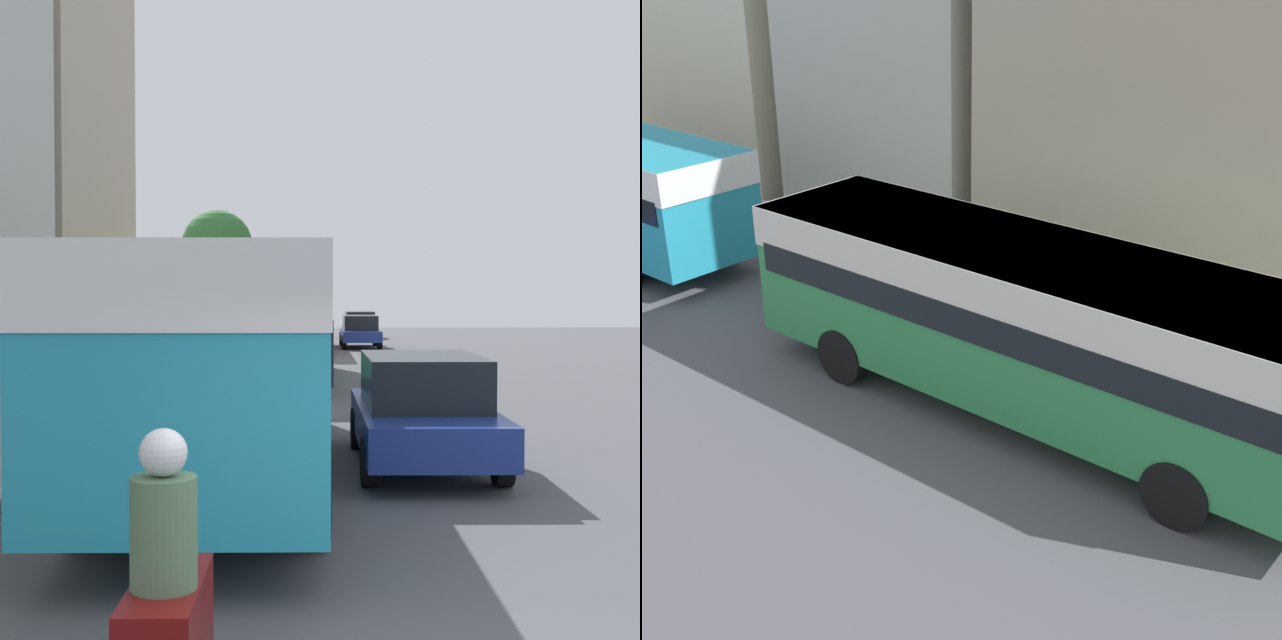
{
  "view_description": "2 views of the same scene",
  "coord_description": "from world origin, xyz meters",
  "views": [
    {
      "loc": [
        -0.54,
        -4.46,
        2.45
      ],
      "look_at": [
        -0.27,
        20.75,
        1.7
      ],
      "focal_mm": 50.0,
      "sensor_mm": 36.0,
      "label": 1
    },
    {
      "loc": [
        9.03,
        28.09,
        7.59
      ],
      "look_at": [
        -0.96,
        19.95,
        1.63
      ],
      "focal_mm": 50.0,
      "sensor_mm": 36.0,
      "label": 2
    }
  ],
  "objects": [
    {
      "name": "motorcycle_behind_lead",
      "position": [
        -1.32,
        0.32,
        0.68
      ],
      "size": [
        0.38,
        2.24,
        1.73
      ],
      "color": "maroon",
      "rests_on": "ground_plane"
    },
    {
      "name": "street_tree",
      "position": [
        -5.21,
        40.14,
        4.83
      ],
      "size": [
        3.54,
        3.54,
        6.48
      ],
      "color": "brown",
      "rests_on": "sidewalk"
    },
    {
      "name": "car_far_curb",
      "position": [
        1.72,
        35.93,
        0.76
      ],
      "size": [
        1.79,
        4.43,
        1.46
      ],
      "color": "navy",
      "rests_on": "ground_plane"
    },
    {
      "name": "car_distant",
      "position": [
        1.05,
        8.13,
        0.81
      ],
      "size": [
        1.9,
        4.51,
        1.57
      ],
      "rotation": [
        0.0,
        0.0,
        3.14
      ],
      "color": "navy",
      "rests_on": "ground_plane"
    },
    {
      "name": "pedestrian_near_curb",
      "position": [
        -5.89,
        27.57,
        1.06
      ],
      "size": [
        0.41,
        0.41,
        1.78
      ],
      "color": "#232838",
      "rests_on": "sidewalk"
    },
    {
      "name": "car_crossing",
      "position": [
        2.2,
        45.16,
        0.75
      ],
      "size": [
        1.85,
        4.16,
        1.45
      ],
      "color": "slate",
      "rests_on": "ground_plane"
    },
    {
      "name": "bus_following",
      "position": [
        -1.58,
        20.92,
        1.86
      ],
      "size": [
        2.64,
        10.37,
        2.85
      ],
      "color": "#2D8447",
      "rests_on": "ground_plane"
    },
    {
      "name": "bus_lead",
      "position": [
        -1.62,
        7.42,
        1.87
      ],
      "size": [
        2.55,
        10.56,
        2.86
      ],
      "color": "teal",
      "rests_on": "ground_plane"
    },
    {
      "name": "bus_third_in_line",
      "position": [
        -1.6,
        34.98,
        1.95
      ],
      "size": [
        2.64,
        10.61,
        2.99
      ],
      "color": "#EA5B23",
      "rests_on": "ground_plane"
    }
  ]
}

